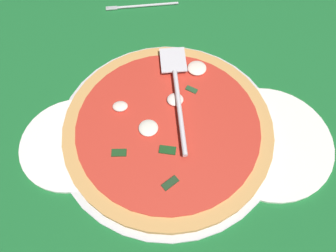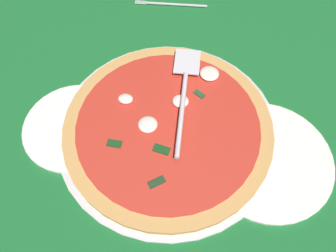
{
  "view_description": "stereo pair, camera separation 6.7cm",
  "coord_description": "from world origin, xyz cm",
  "px_view_note": "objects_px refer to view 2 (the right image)",
  "views": [
    {
      "loc": [
        -1.66,
        32.49,
        59.66
      ],
      "look_at": [
        -2.79,
        -0.93,
        2.02
      ],
      "focal_mm": 35.09,
      "sensor_mm": 36.0,
      "label": 1
    },
    {
      "loc": [
        -8.31,
        32.05,
        59.66
      ],
      "look_at": [
        -2.79,
        -0.93,
        2.02
      ],
      "focal_mm": 35.09,
      "sensor_mm": 36.0,
      "label": 2
    }
  ],
  "objects_px": {
    "dinner_plate_left": "(266,159)",
    "pizza_server": "(184,92)",
    "pizza": "(168,126)",
    "dinner_plate_right": "(74,127)"
  },
  "relations": [
    {
      "from": "dinner_plate_left",
      "to": "pizza",
      "type": "bearing_deg",
      "value": -9.88
    },
    {
      "from": "dinner_plate_left",
      "to": "pizza",
      "type": "relative_size",
      "value": 0.61
    },
    {
      "from": "dinner_plate_left",
      "to": "dinner_plate_right",
      "type": "height_order",
      "value": "same"
    },
    {
      "from": "pizza",
      "to": "pizza_server",
      "type": "bearing_deg",
      "value": -106.49
    },
    {
      "from": "dinner_plate_left",
      "to": "dinner_plate_right",
      "type": "xyz_separation_m",
      "value": [
        0.4,
        -0.01,
        0.0
      ]
    },
    {
      "from": "dinner_plate_left",
      "to": "pizza_server",
      "type": "xyz_separation_m",
      "value": [
        0.18,
        -0.11,
        0.04
      ]
    },
    {
      "from": "pizza_server",
      "to": "dinner_plate_right",
      "type": "bearing_deg",
      "value": 111.58
    },
    {
      "from": "dinner_plate_right",
      "to": "pizza",
      "type": "xyz_separation_m",
      "value": [
        -0.19,
        -0.03,
        0.01
      ]
    },
    {
      "from": "pizza",
      "to": "pizza_server",
      "type": "relative_size",
      "value": 1.56
    },
    {
      "from": "pizza",
      "to": "dinner_plate_left",
      "type": "bearing_deg",
      "value": 170.12
    }
  ]
}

